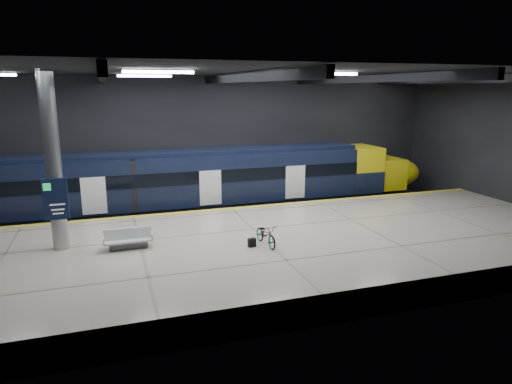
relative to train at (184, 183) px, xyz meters
name	(u,v)px	position (x,y,z in m)	size (l,w,h in m)	color
ground	(247,245)	(2.01, -5.50, -2.06)	(30.00, 30.00, 0.00)	black
room_shell	(246,124)	(2.01, -5.49, 3.66)	(30.10, 16.10, 8.05)	black
platform	(264,252)	(2.01, -8.00, -1.51)	(30.00, 11.00, 1.10)	#B8AB9C
safety_strip	(231,208)	(2.01, -2.75, -0.95)	(30.00, 0.40, 0.01)	yellow
rails	(219,214)	(2.01, 0.00, -1.98)	(30.00, 1.52, 0.16)	gray
train	(184,183)	(0.00, 0.00, 0.00)	(29.40, 2.84, 3.79)	black
bench	(128,241)	(-3.46, -7.34, -0.67)	(1.89, 0.79, 0.83)	#595B60
bicycle	(266,235)	(1.84, -8.71, -0.51)	(0.59, 1.70, 0.89)	#99999E
pannier_bag	(252,242)	(1.24, -8.71, -0.78)	(0.30, 0.18, 0.35)	black
info_column	(53,165)	(-5.99, -6.52, 2.40)	(0.90, 0.78, 6.90)	#9EA0A5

